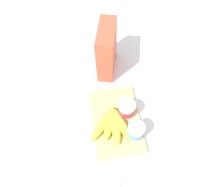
% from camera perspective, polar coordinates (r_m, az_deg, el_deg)
% --- Properties ---
extents(ground_plane, '(2.40, 2.40, 0.00)m').
position_cam_1_polar(ground_plane, '(1.04, 0.97, -7.03)').
color(ground_plane, white).
extents(cutting_board, '(0.33, 0.21, 0.02)m').
position_cam_1_polar(cutting_board, '(1.04, 0.98, -6.82)').
color(cutting_board, tan).
rests_on(cutting_board, ground_plane).
extents(cereal_box, '(0.20, 0.13, 0.26)m').
position_cam_1_polar(cereal_box, '(1.10, -1.33, 10.75)').
color(cereal_box, '#D85138').
rests_on(cereal_box, ground_plane).
extents(yogurt_cup_front, '(0.08, 0.08, 0.08)m').
position_cam_1_polar(yogurt_cup_front, '(1.01, 3.69, -3.93)').
color(yogurt_cup_front, white).
rests_on(yogurt_cup_front, cutting_board).
extents(yogurt_cup_back, '(0.07, 0.07, 0.09)m').
position_cam_1_polar(yogurt_cup_back, '(0.96, 5.97, -9.40)').
color(yogurt_cup_back, white).
rests_on(yogurt_cup_back, cutting_board).
extents(banana_bunch, '(0.18, 0.20, 0.04)m').
position_cam_1_polar(banana_bunch, '(1.00, 0.15, -7.89)').
color(banana_bunch, yellow).
rests_on(banana_bunch, cutting_board).
extents(spoon, '(0.13, 0.03, 0.01)m').
position_cam_1_polar(spoon, '(0.97, 1.43, -20.77)').
color(spoon, silver).
rests_on(spoon, ground_plane).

